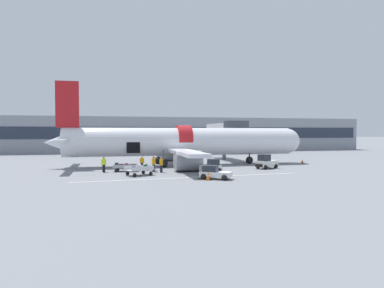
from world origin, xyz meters
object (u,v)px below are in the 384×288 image
at_px(airplane, 180,143).
at_px(ground_crew_loader_a, 104,164).
at_px(baggage_tug_lead, 266,163).
at_px(ground_crew_driver, 161,164).
at_px(baggage_cart_loading, 126,167).
at_px(ground_crew_supervisor, 154,164).
at_px(suitcase_on_tarmac_upright, 146,168).
at_px(baggage_tug_rear, 211,167).
at_px(baggage_cart_queued, 140,170).
at_px(baggage_tug_mid, 214,173).
at_px(ground_crew_loader_b, 142,162).

relative_size(airplane, ground_crew_loader_a, 19.67).
height_order(baggage_tug_lead, ground_crew_driver, baggage_tug_lead).
bearing_deg(baggage_tug_lead, ground_crew_loader_a, 177.70).
xyz_separation_m(baggage_cart_loading, ground_crew_supervisor, (3.13, -1.13, 0.48)).
height_order(airplane, baggage_tug_lead, airplane).
bearing_deg(ground_crew_supervisor, baggage_cart_loading, 160.10).
bearing_deg(ground_crew_loader_a, suitcase_on_tarmac_upright, 7.81).
distance_m(airplane, baggage_tug_rear, 9.76).
xyz_separation_m(airplane, ground_crew_supervisor, (-4.55, -6.77, -2.20)).
distance_m(ground_crew_supervisor, suitcase_on_tarmac_upright, 1.85).
relative_size(baggage_cart_loading, suitcase_on_tarmac_upright, 4.90).
height_order(baggage_tug_lead, baggage_cart_queued, baggage_tug_lead).
height_order(baggage_cart_loading, ground_crew_driver, ground_crew_driver).
bearing_deg(ground_crew_supervisor, suitcase_on_tarmac_upright, 112.90).
relative_size(ground_crew_supervisor, suitcase_on_tarmac_upright, 2.39).
relative_size(baggage_cart_loading, ground_crew_loader_a, 2.05).
relative_size(baggage_tug_lead, ground_crew_supervisor, 1.80).
distance_m(ground_crew_loader_a, ground_crew_supervisor, 5.68).
bearing_deg(baggage_tug_rear, baggage_cart_loading, 158.56).
bearing_deg(baggage_tug_mid, airplane, 91.64).
bearing_deg(airplane, baggage_tug_lead, -34.49).
xyz_separation_m(baggage_tug_lead, baggage_cart_loading, (-17.32, 0.99, -0.28)).
distance_m(baggage_tug_lead, ground_crew_loader_a, 19.81).
distance_m(airplane, ground_crew_driver, 8.80).
bearing_deg(airplane, ground_crew_driver, -116.45).
distance_m(baggage_tug_rear, baggage_cart_queued, 8.03).
xyz_separation_m(baggage_tug_mid, ground_crew_supervisor, (-4.96, 7.55, 0.37)).
bearing_deg(ground_crew_loader_b, ground_crew_supervisor, -69.64).
xyz_separation_m(ground_crew_loader_a, suitcase_on_tarmac_upright, (4.92, 0.68, -0.63)).
bearing_deg(baggage_tug_mid, baggage_tug_lead, 39.77).
distance_m(baggage_tug_mid, ground_crew_loader_a, 13.55).
height_order(baggage_tug_mid, ground_crew_supervisor, ground_crew_supervisor).
height_order(baggage_cart_loading, suitcase_on_tarmac_upright, baggage_cart_loading).
bearing_deg(baggage_tug_lead, suitcase_on_tarmac_upright, 174.36).
distance_m(ground_crew_loader_b, ground_crew_supervisor, 3.09).
height_order(airplane, baggage_cart_loading, airplane).
distance_m(ground_crew_driver, suitcase_on_tarmac_upright, 2.91).
xyz_separation_m(airplane, baggage_cart_loading, (-7.67, -5.64, -2.68)).
xyz_separation_m(baggage_tug_mid, ground_crew_loader_a, (-10.56, 8.48, 0.37)).
relative_size(baggage_tug_lead, ground_crew_loader_b, 1.98).
bearing_deg(baggage_cart_queued, ground_crew_loader_a, 133.94).
distance_m(baggage_tug_lead, baggage_cart_queued, 16.34).
xyz_separation_m(airplane, suitcase_on_tarmac_upright, (-5.22, -5.16, -2.83)).
bearing_deg(baggage_tug_rear, ground_crew_driver, 162.90).
bearing_deg(baggage_tug_lead, baggage_tug_rear, -161.66).
relative_size(baggage_tug_lead, ground_crew_loader_a, 1.80).
bearing_deg(ground_crew_loader_a, ground_crew_loader_b, 23.42).
distance_m(baggage_cart_loading, ground_crew_loader_a, 2.53).
height_order(baggage_tug_mid, ground_crew_loader_a, ground_crew_loader_a).
relative_size(airplane, ground_crew_supervisor, 19.68).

